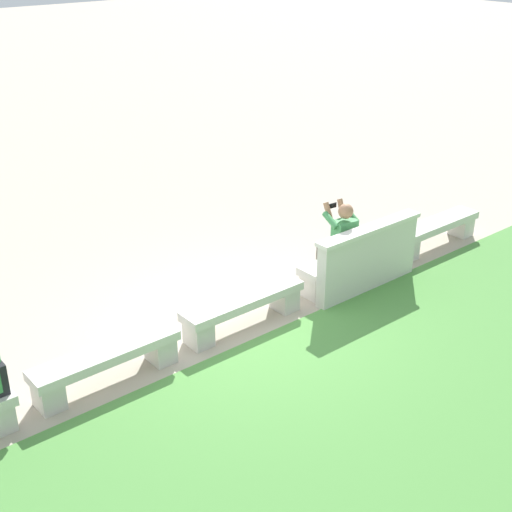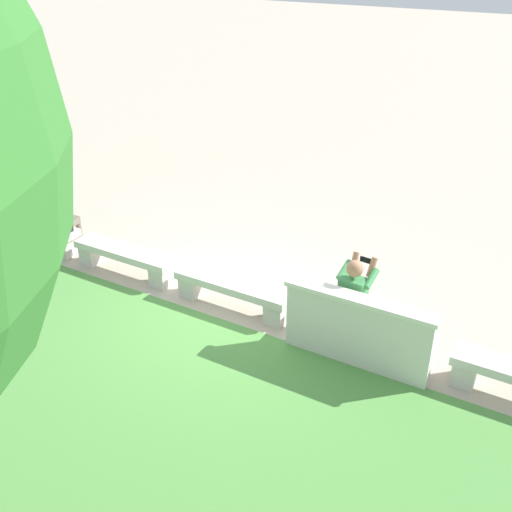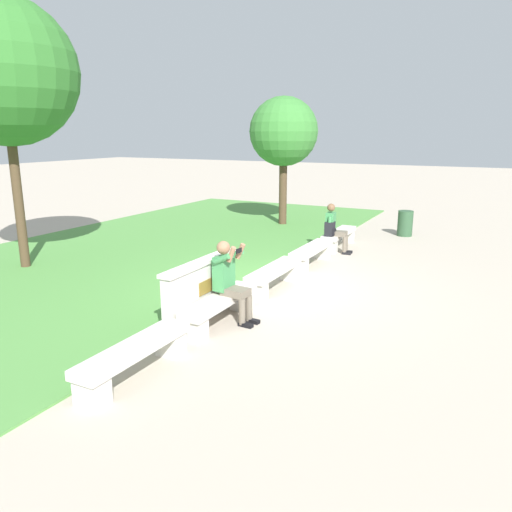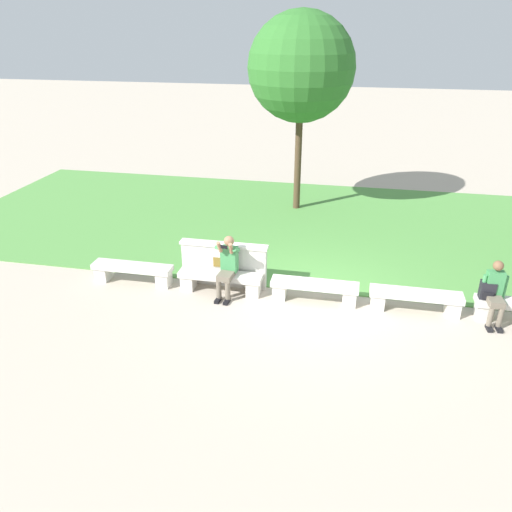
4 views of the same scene
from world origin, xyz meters
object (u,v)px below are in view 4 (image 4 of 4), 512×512
object	(u,v)px
bench_near	(220,279)
person_distant	(495,291)
backpack	(487,290)
bench_main	(133,271)
person_photographer	(228,264)
tree_behind_wall	(301,68)
bench_far	(415,298)
bench_mid	(314,289)

from	to	relation	value
bench_near	person_distant	bearing A→B (deg)	-0.68
bench_near	backpack	size ratio (longest dim) A/B	4.29
bench_main	person_distant	world-z (taller)	person_distant
person_photographer	tree_behind_wall	bearing A→B (deg)	82.84
bench_far	bench_main	bearing A→B (deg)	180.00
bench_mid	person_distant	xyz separation A→B (m)	(3.48, -0.07, 0.38)
bench_far	person_photographer	world-z (taller)	person_photographer
bench_far	backpack	size ratio (longest dim) A/B	4.29
bench_mid	person_photographer	size ratio (longest dim) A/B	1.39
bench_main	person_distant	xyz separation A→B (m)	(7.59, -0.07, 0.38)
bench_near	person_distant	world-z (taller)	person_distant
bench_near	bench_main	bearing A→B (deg)	180.00
bench_mid	backpack	bearing A→B (deg)	0.19
backpack	bench_near	bearing A→B (deg)	-179.88
bench_far	bench_mid	bearing A→B (deg)	180.00
bench_mid	bench_far	xyz separation A→B (m)	(2.05, 0.00, 0.00)
bench_near	bench_far	size ratio (longest dim) A/B	1.00
bench_mid	backpack	size ratio (longest dim) A/B	4.29
bench_near	bench_far	bearing A→B (deg)	0.00
bench_far	person_distant	bearing A→B (deg)	-2.65
bench_near	backpack	xyz separation A→B (m)	(5.42, 0.01, 0.33)
person_photographer	backpack	bearing A→B (deg)	0.97
backpack	bench_main	bearing A→B (deg)	-179.91
person_distant	bench_far	bearing A→B (deg)	177.35
bench_main	person_photographer	world-z (taller)	person_photographer
bench_far	backpack	xyz separation A→B (m)	(1.32, 0.01, 0.33)
bench_main	bench_mid	size ratio (longest dim) A/B	1.00
bench_near	tree_behind_wall	xyz separation A→B (m)	(0.92, 5.74, 3.92)
backpack	tree_behind_wall	size ratio (longest dim) A/B	0.07
person_distant	tree_behind_wall	distance (m)	8.22
bench_main	tree_behind_wall	xyz separation A→B (m)	(2.98, 5.74, 3.92)
bench_near	person_photographer	bearing A→B (deg)	-21.77
bench_main	bench_near	bearing A→B (deg)	0.00
bench_far	person_distant	xyz separation A→B (m)	(1.43, -0.07, 0.38)
backpack	bench_mid	bearing A→B (deg)	-179.81
bench_near	bench_mid	size ratio (longest dim) A/B	1.00
tree_behind_wall	bench_near	bearing A→B (deg)	-99.15
bench_near	bench_far	world-z (taller)	same
person_photographer	backpack	size ratio (longest dim) A/B	3.08
person_photographer	backpack	xyz separation A→B (m)	(5.23, 0.09, -0.11)
person_photographer	tree_behind_wall	size ratio (longest dim) A/B	0.23
bench_mid	bench_far	world-z (taller)	same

